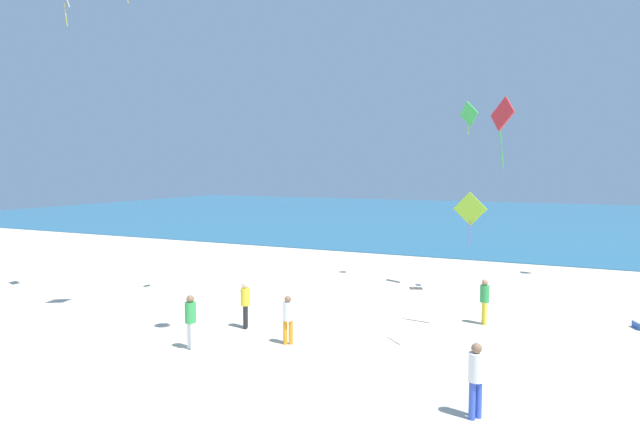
% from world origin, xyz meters
% --- Properties ---
extents(ground_plane, '(120.00, 120.00, 0.00)m').
position_xyz_m(ground_plane, '(0.00, 10.00, 0.00)').
color(ground_plane, beige).
extents(ocean_water, '(120.00, 60.00, 0.05)m').
position_xyz_m(ocean_water, '(0.00, 52.52, 0.03)').
color(ocean_water, '#236084').
rests_on(ocean_water, ground_plane).
extents(beach_chair_far_left, '(0.78, 0.77, 0.55)m').
position_xyz_m(beach_chair_far_left, '(1.80, 13.49, 0.24)').
color(beach_chair_far_left, white).
rests_on(beach_chair_far_left, ground_plane).
extents(person_0, '(0.48, 0.48, 1.71)m').
position_xyz_m(person_0, '(6.37, 1.02, 0.99)').
color(person_0, blue).
rests_on(person_0, ground_plane).
extents(person_1, '(0.41, 0.41, 1.62)m').
position_xyz_m(person_1, '(5.42, 8.76, 0.93)').
color(person_1, yellow).
rests_on(person_1, ground_plane).
extents(person_2, '(0.44, 0.44, 1.69)m').
position_xyz_m(person_2, '(-2.32, 2.15, 0.97)').
color(person_2, white).
rests_on(person_2, ground_plane).
extents(person_3, '(0.43, 0.43, 1.62)m').
position_xyz_m(person_3, '(-2.02, 4.77, 0.94)').
color(person_3, black).
rests_on(person_3, ground_plane).
extents(person_4, '(0.42, 0.42, 1.55)m').
position_xyz_m(person_4, '(0.15, 3.84, 0.89)').
color(person_4, orange).
rests_on(person_4, ground_plane).
extents(kite_lime, '(1.15, 0.20, 1.84)m').
position_xyz_m(kite_lime, '(5.03, 7.71, 4.15)').
color(kite_lime, '#99DB33').
extents(kite_red, '(0.72, 0.72, 2.00)m').
position_xyz_m(kite_red, '(6.34, 4.75, 6.98)').
color(kite_red, red).
extents(kite_green, '(0.90, 0.73, 1.46)m').
position_xyz_m(kite_green, '(3.87, 13.77, 7.91)').
color(kite_green, green).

